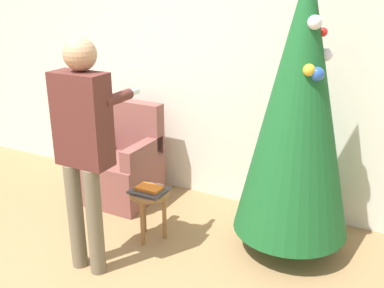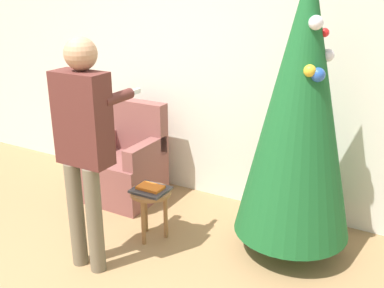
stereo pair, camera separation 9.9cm
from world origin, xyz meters
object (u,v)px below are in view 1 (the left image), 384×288
(christmas_tree, at_px, (299,105))
(armchair, at_px, (123,166))
(side_stool, at_px, (150,200))
(person_standing, at_px, (83,138))

(christmas_tree, xyz_separation_m, armchair, (-1.77, 0.14, -0.89))
(armchair, height_order, side_stool, armchair)
(christmas_tree, relative_size, person_standing, 1.30)
(christmas_tree, height_order, person_standing, christmas_tree)
(armchair, xyz_separation_m, side_stool, (0.67, -0.54, 0.02))
(side_stool, bearing_deg, christmas_tree, 20.16)
(christmas_tree, xyz_separation_m, person_standing, (-1.29, -0.94, -0.18))
(person_standing, height_order, side_stool, person_standing)
(christmas_tree, bearing_deg, armchair, 175.60)
(person_standing, relative_size, side_stool, 3.93)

